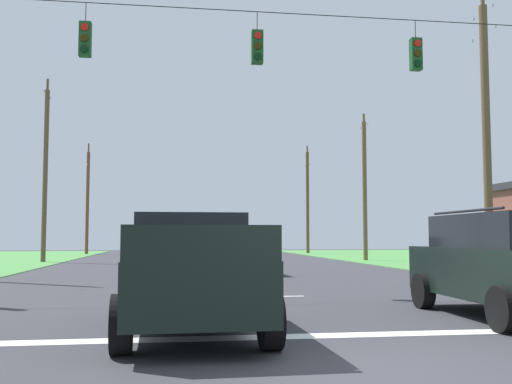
{
  "coord_description": "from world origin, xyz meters",
  "views": [
    {
      "loc": [
        -2.16,
        -6.85,
        1.56
      ],
      "look_at": [
        0.55,
        12.21,
        3.0
      ],
      "focal_mm": 41.29,
      "sensor_mm": 36.0,
      "label": 1
    }
  ],
  "objects": [
    {
      "name": "ground_plane",
      "position": [
        0.0,
        0.0,
        0.0
      ],
      "size": [
        120.0,
        120.0,
        0.0
      ],
      "primitive_type": "plane",
      "color": "#333338"
    },
    {
      "name": "stop_bar_stripe",
      "position": [
        0.0,
        2.26,
        0.0
      ],
      "size": [
        16.08,
        0.45,
        0.01
      ],
      "primitive_type": "cube",
      "color": "white",
      "rests_on": "ground"
    },
    {
      "name": "lane_dash_0",
      "position": [
        0.0,
        8.26,
        0.0
      ],
      "size": [
        2.5,
        0.15,
        0.01
      ],
      "primitive_type": "cube",
      "rotation": [
        0.0,
        0.0,
        1.57
      ],
      "color": "white",
      "rests_on": "ground"
    },
    {
      "name": "lane_dash_1",
      "position": [
        0.0,
        15.92,
        0.0
      ],
      "size": [
        2.5,
        0.15,
        0.01
      ],
      "primitive_type": "cube",
      "rotation": [
        0.0,
        0.0,
        1.57
      ],
      "color": "white",
      "rests_on": "ground"
    },
    {
      "name": "lane_dash_2",
      "position": [
        0.0,
        22.14,
        0.0
      ],
      "size": [
        2.5,
        0.15,
        0.01
      ],
      "primitive_type": "cube",
      "rotation": [
        0.0,
        0.0,
        1.57
      ],
      "color": "white",
      "rests_on": "ground"
    },
    {
      "name": "lane_dash_3",
      "position": [
        0.0,
        31.44,
        0.0
      ],
      "size": [
        2.5,
        0.15,
        0.01
      ],
      "primitive_type": "cube",
      "rotation": [
        0.0,
        0.0,
        1.57
      ],
      "color": "white",
      "rests_on": "ground"
    },
    {
      "name": "overhead_signal_span",
      "position": [
        0.02,
        9.2,
        4.61
      ],
      "size": [
        19.3,
        0.31,
        8.48
      ],
      "color": "brown",
      "rests_on": "ground"
    },
    {
      "name": "pickup_truck",
      "position": [
        -1.85,
        3.12,
        0.97
      ],
      "size": [
        2.38,
        5.44,
        1.95
      ],
      "color": "black",
      "rests_on": "ground"
    },
    {
      "name": "suv_black",
      "position": [
        4.17,
        3.66,
        1.06
      ],
      "size": [
        2.31,
        4.85,
        2.05
      ],
      "color": "black",
      "rests_on": "ground"
    },
    {
      "name": "distant_car_crossing_white",
      "position": [
        9.24,
        13.93,
        0.79
      ],
      "size": [
        4.37,
        2.15,
        1.52
      ],
      "color": "silver",
      "rests_on": "ground"
    },
    {
      "name": "distant_car_oncoming",
      "position": [
        -0.23,
        16.18,
        0.79
      ],
      "size": [
        4.4,
        2.23,
        1.52
      ],
      "color": "navy",
      "rests_on": "ground"
    },
    {
      "name": "utility_pole_mid_right",
      "position": [
        10.25,
        14.88,
        5.68
      ],
      "size": [
        0.33,
        1.86,
        11.43
      ],
      "color": "brown",
      "rests_on": "ground"
    },
    {
      "name": "utility_pole_far_right",
      "position": [
        10.02,
        29.3,
        4.62
      ],
      "size": [
        0.28,
        1.55,
        9.44
      ],
      "color": "brown",
      "rests_on": "ground"
    },
    {
      "name": "utility_pole_near_left",
      "position": [
        9.87,
        44.73,
        4.84
      ],
      "size": [
        0.28,
        1.68,
        9.68
      ],
      "color": "brown",
      "rests_on": "ground"
    },
    {
      "name": "utility_pole_distant_right",
      "position": [
        -9.73,
        29.57,
        5.37
      ],
      "size": [
        0.28,
        1.79,
        11.05
      ],
      "color": "brown",
      "rests_on": "ground"
    },
    {
      "name": "utility_pole_distant_left",
      "position": [
        -9.41,
        45.17,
        4.72
      ],
      "size": [
        0.28,
        1.9,
        9.55
      ],
      "color": "brown",
      "rests_on": "ground"
    }
  ]
}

